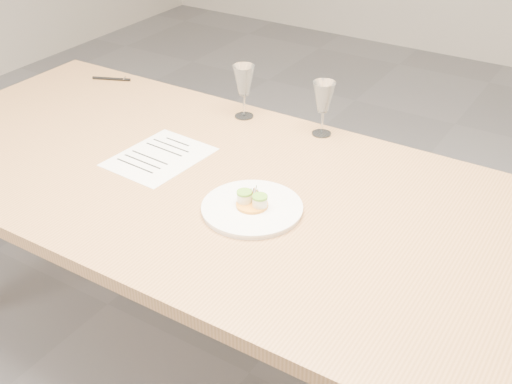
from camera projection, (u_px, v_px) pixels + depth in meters
The scene contains 7 objects.
ground at pixel (249, 373), 2.24m from camera, with size 7.00×7.00×0.00m, color slate.
dining_table at pixel (248, 210), 1.87m from camera, with size 2.40×1.00×0.75m.
dinner_plate at pixel (252, 207), 1.74m from camera, with size 0.28×0.28×0.07m.
recipe_sheet at pixel (159, 157), 2.01m from camera, with size 0.26×0.32×0.00m.
ballpoint_pen at pixel (112, 79), 2.54m from camera, with size 0.15×0.07×0.01m.
wine_glass_0 at pixel (244, 82), 2.19m from camera, with size 0.08×0.08×0.19m.
wine_glass_1 at pixel (324, 98), 2.07m from camera, with size 0.07×0.07×0.18m.
Camera 1 is at (0.85, -1.31, 1.72)m, focal length 45.00 mm.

